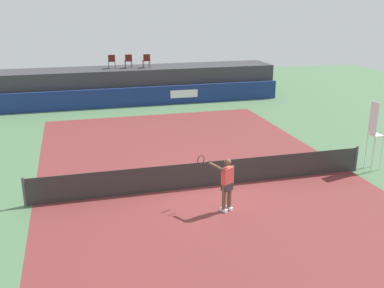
{
  "coord_description": "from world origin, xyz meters",
  "views": [
    {
      "loc": [
        -4.44,
        -14.55,
        6.51
      ],
      "look_at": [
        0.02,
        2.0,
        1.0
      ],
      "focal_mm": 42.38,
      "sensor_mm": 36.0,
      "label": 1
    }
  ],
  "objects_px": {
    "net_post_near": "(24,192)",
    "net_post_far": "(356,159)",
    "umpire_chair": "(374,131)",
    "spectator_chair_far_left": "(112,61)",
    "spectator_chair_left": "(128,60)",
    "tennis_player": "(226,183)",
    "spectator_chair_center": "(146,60)"
  },
  "relations": [
    {
      "from": "umpire_chair",
      "to": "net_post_near",
      "type": "relative_size",
      "value": 2.76
    },
    {
      "from": "spectator_chair_left",
      "to": "spectator_chair_center",
      "type": "bearing_deg",
      "value": -6.86
    },
    {
      "from": "umpire_chair",
      "to": "net_post_far",
      "type": "relative_size",
      "value": 2.76
    },
    {
      "from": "spectator_chair_far_left",
      "to": "net_post_near",
      "type": "distance_m",
      "value": 16.0
    },
    {
      "from": "net_post_near",
      "to": "umpire_chair",
      "type": "bearing_deg",
      "value": -0.03
    },
    {
      "from": "spectator_chair_far_left",
      "to": "tennis_player",
      "type": "distance_m",
      "value": 17.44
    },
    {
      "from": "spectator_chair_center",
      "to": "net_post_far",
      "type": "bearing_deg",
      "value": -68.95
    },
    {
      "from": "spectator_chair_center",
      "to": "net_post_near",
      "type": "height_order",
      "value": "spectator_chair_center"
    },
    {
      "from": "spectator_chair_center",
      "to": "tennis_player",
      "type": "xyz_separation_m",
      "value": [
        -0.38,
        -16.99,
        -1.73
      ]
    },
    {
      "from": "net_post_near",
      "to": "tennis_player",
      "type": "height_order",
      "value": "tennis_player"
    },
    {
      "from": "spectator_chair_center",
      "to": "umpire_chair",
      "type": "relative_size",
      "value": 0.32
    },
    {
      "from": "spectator_chair_center",
      "to": "net_post_near",
      "type": "xyz_separation_m",
      "value": [
        -6.64,
        -14.96,
        -2.19
      ]
    },
    {
      "from": "net_post_far",
      "to": "spectator_chair_far_left",
      "type": "bearing_deg",
      "value": 117.67
    },
    {
      "from": "spectator_chair_center",
      "to": "spectator_chair_far_left",
      "type": "bearing_deg",
      "value": 173.23
    },
    {
      "from": "spectator_chair_center",
      "to": "net_post_far",
      "type": "distance_m",
      "value": 16.18
    },
    {
      "from": "spectator_chair_left",
      "to": "spectator_chair_center",
      "type": "xyz_separation_m",
      "value": [
        1.16,
        -0.14,
        0.0
      ]
    },
    {
      "from": "umpire_chair",
      "to": "net_post_far",
      "type": "xyz_separation_m",
      "value": [
        -0.66,
        0.01,
        -1.09
      ]
    },
    {
      "from": "spectator_chair_center",
      "to": "net_post_near",
      "type": "relative_size",
      "value": 0.89
    },
    {
      "from": "spectator_chair_left",
      "to": "umpire_chair",
      "type": "bearing_deg",
      "value": -63.37
    },
    {
      "from": "spectator_chair_left",
      "to": "spectator_chair_center",
      "type": "distance_m",
      "value": 1.17
    },
    {
      "from": "spectator_chair_far_left",
      "to": "spectator_chair_center",
      "type": "xyz_separation_m",
      "value": [
        2.22,
        -0.26,
        0.0
      ]
    },
    {
      "from": "net_post_far",
      "to": "tennis_player",
      "type": "relative_size",
      "value": 0.56
    },
    {
      "from": "spectator_chair_far_left",
      "to": "net_post_far",
      "type": "bearing_deg",
      "value": -62.33
    },
    {
      "from": "tennis_player",
      "to": "spectator_chair_left",
      "type": "bearing_deg",
      "value": 92.61
    },
    {
      "from": "spectator_chair_center",
      "to": "net_post_near",
      "type": "distance_m",
      "value": 16.51
    },
    {
      "from": "spectator_chair_far_left",
      "to": "tennis_player",
      "type": "bearing_deg",
      "value": -83.9
    },
    {
      "from": "net_post_near",
      "to": "net_post_far",
      "type": "xyz_separation_m",
      "value": [
        12.4,
        0.0,
        0.0
      ]
    },
    {
      "from": "spectator_chair_left",
      "to": "tennis_player",
      "type": "xyz_separation_m",
      "value": [
        0.78,
        -17.13,
        -1.73
      ]
    },
    {
      "from": "spectator_chair_far_left",
      "to": "spectator_chair_left",
      "type": "xyz_separation_m",
      "value": [
        1.06,
        -0.12,
        0.0
      ]
    },
    {
      "from": "spectator_chair_left",
      "to": "net_post_far",
      "type": "xyz_separation_m",
      "value": [
        6.92,
        -15.1,
        -2.19
      ]
    },
    {
      "from": "spectator_chair_far_left",
      "to": "tennis_player",
      "type": "xyz_separation_m",
      "value": [
        1.84,
        -17.26,
        -1.73
      ]
    },
    {
      "from": "tennis_player",
      "to": "net_post_near",
      "type": "bearing_deg",
      "value": 162.01
    }
  ]
}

